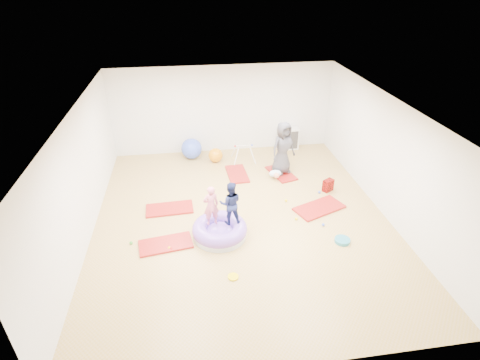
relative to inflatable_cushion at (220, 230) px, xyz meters
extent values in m
cube|color=tan|center=(0.60, 0.62, -0.15)|extent=(7.00, 8.00, 0.01)
cube|color=beige|center=(0.60, 0.62, 2.65)|extent=(7.00, 8.00, 0.01)
cube|color=silver|center=(0.60, 4.62, 1.25)|extent=(7.00, 0.01, 2.80)
cube|color=silver|center=(0.60, -3.38, 1.25)|extent=(7.00, 0.01, 2.80)
cube|color=silver|center=(-2.90, 0.62, 1.25)|extent=(0.01, 8.00, 2.80)
cube|color=silver|center=(4.10, 0.62, 1.25)|extent=(0.01, 8.00, 2.80)
cube|color=#A4251F|center=(-1.22, -0.15, -0.13)|extent=(1.23, 0.74, 0.05)
cube|color=#A4251F|center=(-1.15, 1.25, -0.13)|extent=(1.20, 0.64, 0.05)
cube|color=#A4251F|center=(0.79, 2.82, -0.13)|extent=(0.61, 1.13, 0.05)
cube|color=#A4251F|center=(2.60, 0.73, -0.13)|extent=(1.41, 1.06, 0.05)
cube|color=#A4251F|center=(2.09, 2.67, -0.13)|extent=(0.81, 1.18, 0.04)
cylinder|color=silver|center=(0.00, 0.00, -0.08)|extent=(1.21, 1.21, 0.14)
torus|color=#7C52CC|center=(0.00, 0.00, 0.04)|extent=(1.25, 1.25, 0.33)
ellipsoid|color=#7C52CC|center=(0.00, 0.00, -0.04)|extent=(0.66, 0.66, 0.30)
imported|color=pink|center=(-0.17, 0.07, 0.69)|extent=(0.39, 0.30, 0.97)
imported|color=navy|center=(0.26, 0.05, 0.72)|extent=(0.53, 0.43, 1.03)
imported|color=#393A42|center=(2.11, 2.72, 0.67)|extent=(0.90, 0.76, 1.56)
ellipsoid|color=#C8E0FD|center=(1.86, 2.46, -0.01)|extent=(0.36, 0.23, 0.21)
sphere|color=tan|center=(1.86, 2.29, 0.02)|extent=(0.17, 0.17, 0.17)
sphere|color=#F9E100|center=(1.89, 0.34, -0.12)|extent=(0.07, 0.07, 0.07)
sphere|color=#F9E100|center=(1.85, 1.17, -0.12)|extent=(0.07, 0.07, 0.07)
sphere|color=blue|center=(2.85, 1.45, -0.12)|extent=(0.07, 0.07, 0.07)
sphere|color=#F9E100|center=(-1.13, -0.32, -0.12)|extent=(0.07, 0.07, 0.07)
sphere|color=red|center=(-1.10, -0.34, -0.12)|extent=(0.07, 0.07, 0.07)
sphere|color=blue|center=(2.46, 0.01, -0.12)|extent=(0.07, 0.07, 0.07)
sphere|color=green|center=(-1.97, -0.01, -0.12)|extent=(0.07, 0.07, 0.07)
sphere|color=blue|center=(-0.48, 4.14, 0.17)|extent=(0.65, 0.65, 0.65)
sphere|color=orange|center=(0.24, 3.76, 0.07)|extent=(0.44, 0.44, 0.44)
cylinder|color=silver|center=(0.86, 3.45, 0.14)|extent=(0.20, 0.21, 0.54)
cylinder|color=silver|center=(0.86, 3.91, 0.14)|extent=(0.20, 0.21, 0.54)
cylinder|color=silver|center=(1.37, 3.45, 0.14)|extent=(0.20, 0.21, 0.54)
cylinder|color=silver|center=(1.37, 3.91, 0.14)|extent=(0.20, 0.21, 0.54)
cylinder|color=silver|center=(1.12, 3.68, 0.38)|extent=(0.53, 0.03, 0.03)
sphere|color=red|center=(0.85, 3.68, 0.38)|extent=(0.06, 0.06, 0.06)
sphere|color=blue|center=(1.38, 3.68, 0.38)|extent=(0.06, 0.06, 0.06)
cube|color=silver|center=(2.72, 4.42, 0.20)|extent=(0.71, 0.35, 0.71)
cube|color=#313030|center=(2.72, 4.25, 0.20)|extent=(0.61, 0.02, 0.61)
cube|color=silver|center=(2.72, 4.37, 0.20)|extent=(0.02, 0.24, 0.63)
cube|color=silver|center=(2.72, 4.37, 0.20)|extent=(0.63, 0.24, 0.02)
cylinder|color=teal|center=(2.68, -0.62, -0.11)|extent=(0.35, 0.35, 0.08)
cube|color=#B00A05|center=(3.12, 1.55, 0.01)|extent=(0.34, 0.30, 0.33)
cylinder|color=#F9E100|center=(0.13, -1.36, -0.14)|extent=(0.22, 0.22, 0.03)
camera|label=1|loc=(-0.53, -6.79, 5.18)|focal=28.00mm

